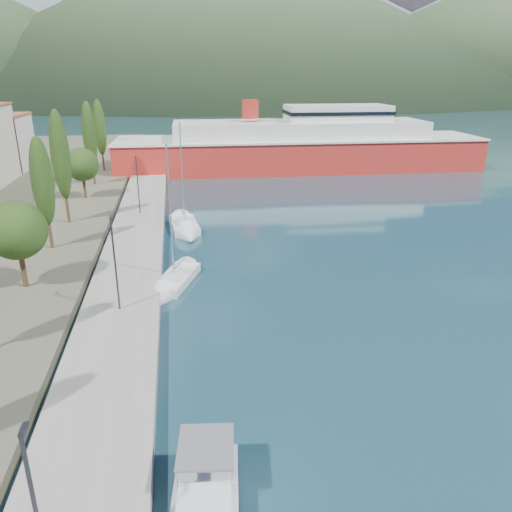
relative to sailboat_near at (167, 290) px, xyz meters
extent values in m
plane|color=#1C3F4C|center=(6.06, 103.29, -0.28)|extent=(1400.00, 1400.00, 0.00)
cube|color=gray|center=(-2.94, 9.29, 0.12)|extent=(5.00, 88.00, 0.80)
cone|color=slate|center=(86.06, 663.29, 89.72)|extent=(760.00, 760.00, 180.00)
cone|color=#3B5332|center=(46.06, 383.29, 57.22)|extent=(480.00, 480.00, 115.00)
cone|color=#3B5332|center=(266.06, 363.29, 44.72)|extent=(420.00, 420.00, 90.00)
cylinder|color=#47301E|center=(-9.89, 1.21, 1.69)|extent=(0.36, 0.36, 2.54)
sphere|color=#274116|center=(-9.89, 1.21, 4.59)|extent=(4.07, 4.07, 4.07)
cylinder|color=#47301E|center=(-9.89, 9.63, 1.47)|extent=(0.30, 0.30, 2.10)
ellipsoid|color=#274116|center=(-9.89, 9.63, 6.24)|extent=(1.80, 1.80, 7.44)
cylinder|color=#47301E|center=(-9.89, 17.52, 1.64)|extent=(0.30, 0.30, 2.44)
ellipsoid|color=#274116|center=(-9.89, 17.52, 7.18)|extent=(1.80, 1.80, 8.64)
cylinder|color=#47301E|center=(-9.89, 28.07, 1.64)|extent=(0.36, 0.36, 2.45)
sphere|color=#274116|center=(-9.89, 28.07, 4.43)|extent=(3.91, 3.91, 3.91)
cylinder|color=#47301E|center=(-9.89, 35.98, 1.61)|extent=(0.30, 0.30, 2.38)
ellipsoid|color=#274116|center=(-9.89, 35.98, 7.02)|extent=(1.80, 1.80, 8.45)
cylinder|color=#47301E|center=(-9.89, 46.08, 1.59)|extent=(0.30, 0.30, 2.34)
ellipsoid|color=#274116|center=(-9.89, 46.08, 6.90)|extent=(1.80, 1.80, 8.28)
cube|color=#2D2D33|center=(-2.94, -22.72, 6.52)|extent=(0.15, 0.50, 0.12)
cylinder|color=#2D2D33|center=(-2.94, -3.75, 3.52)|extent=(0.12, 0.12, 6.00)
cube|color=#2D2D33|center=(-2.94, -3.50, 6.52)|extent=(0.15, 0.50, 0.12)
cylinder|color=#2D2D33|center=(-2.94, 19.40, 3.52)|extent=(0.12, 0.12, 6.00)
cube|color=#2D2D33|center=(-2.94, 19.65, 6.52)|extent=(0.15, 0.50, 0.12)
cube|color=slate|center=(1.62, -18.81, 1.99)|extent=(2.30, 2.63, 0.09)
cube|color=silver|center=(0.67, 1.79, -0.06)|extent=(3.92, 6.06, 0.80)
cube|color=silver|center=(0.54, 1.43, 0.48)|extent=(1.95, 2.57, 0.31)
cylinder|color=silver|center=(0.54, 1.43, 5.26)|extent=(0.12, 0.12, 9.84)
cone|color=silver|center=(-0.61, -1.63, -0.06)|extent=(2.86, 3.21, 2.06)
cube|color=silver|center=(1.61, 15.53, -0.01)|extent=(3.09, 5.97, 0.99)
cube|color=silver|center=(1.65, 15.15, 0.65)|extent=(1.74, 2.44, 0.38)
cylinder|color=silver|center=(1.65, 15.15, 5.41)|extent=(0.12, 0.12, 9.85)
cone|color=silver|center=(1.99, 11.87, -0.01)|extent=(2.78, 2.92, 2.52)
cube|color=red|center=(20.96, 45.87, 1.91)|extent=(58.15, 13.70, 5.58)
cube|color=silver|center=(20.96, 45.87, 4.70)|extent=(58.57, 14.07, 0.30)
cube|color=silver|center=(20.96, 45.87, 5.90)|extent=(40.17, 11.13, 2.99)
cube|color=silver|center=(26.93, 45.69, 8.59)|extent=(16.40, 7.90, 2.39)
cylinder|color=red|center=(12.98, 46.11, 9.29)|extent=(2.59, 2.59, 2.79)
camera|label=1|loc=(1.11, -33.49, 14.78)|focal=35.00mm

